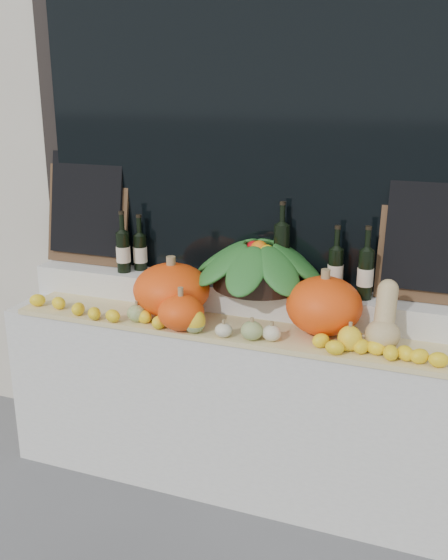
{
  "coord_description": "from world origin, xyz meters",
  "views": [
    {
      "loc": [
        1.0,
        -1.18,
        2.02
      ],
      "look_at": [
        0.0,
        1.45,
        1.12
      ],
      "focal_mm": 40.0,
      "sensor_mm": 36.0,
      "label": 1
    }
  ],
  "objects_px": {
    "pumpkin_left": "(172,290)",
    "pumpkin_right": "(324,306)",
    "butternut_squash": "(384,322)",
    "wine_bottle_tall": "(281,255)",
    "produce_bowl": "(259,263)"
  },
  "relations": [
    {
      "from": "pumpkin_right",
      "to": "wine_bottle_tall",
      "type": "relative_size",
      "value": 0.82
    },
    {
      "from": "butternut_squash",
      "to": "wine_bottle_tall",
      "type": "height_order",
      "value": "wine_bottle_tall"
    },
    {
      "from": "pumpkin_right",
      "to": "wine_bottle_tall",
      "type": "xyz_separation_m",
      "value": [
        -0.27,
        0.21,
        0.16
      ]
    },
    {
      "from": "pumpkin_left",
      "to": "pumpkin_right",
      "type": "distance_m",
      "value": 0.76
    },
    {
      "from": "butternut_squash",
      "to": "produce_bowl",
      "type": "relative_size",
      "value": 0.42
    },
    {
      "from": "pumpkin_left",
      "to": "produce_bowl",
      "type": "bearing_deg",
      "value": 26.94
    },
    {
      "from": "produce_bowl",
      "to": "wine_bottle_tall",
      "type": "distance_m",
      "value": 0.12
    },
    {
      "from": "pumpkin_right",
      "to": "butternut_squash",
      "type": "height_order",
      "value": "butternut_squash"
    },
    {
      "from": "wine_bottle_tall",
      "to": "pumpkin_left",
      "type": "bearing_deg",
      "value": -154.06
    },
    {
      "from": "pumpkin_left",
      "to": "produce_bowl",
      "type": "relative_size",
      "value": 0.54
    },
    {
      "from": "butternut_squash",
      "to": "produce_bowl",
      "type": "xyz_separation_m",
      "value": [
        -0.65,
        0.24,
        0.13
      ]
    },
    {
      "from": "pumpkin_left",
      "to": "pumpkin_right",
      "type": "bearing_deg",
      "value": 1.98
    },
    {
      "from": "pumpkin_left",
      "to": "produce_bowl",
      "type": "xyz_separation_m",
      "value": [
        0.39,
        0.2,
        0.12
      ]
    },
    {
      "from": "butternut_squash",
      "to": "produce_bowl",
      "type": "height_order",
      "value": "produce_bowl"
    },
    {
      "from": "butternut_squash",
      "to": "produce_bowl",
      "type": "distance_m",
      "value": 0.71
    }
  ]
}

